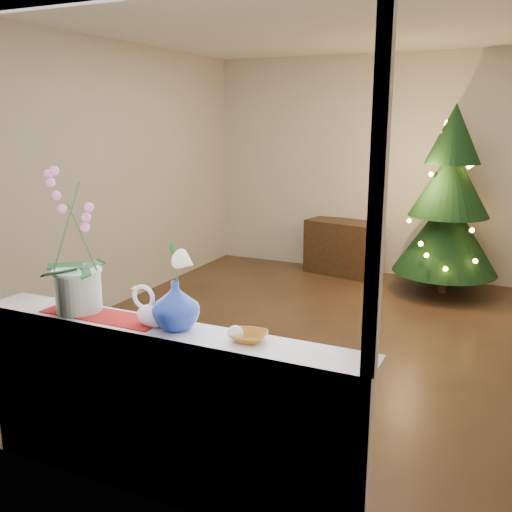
{
  "coord_description": "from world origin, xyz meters",
  "views": [
    {
      "loc": [
        1.58,
        -4.61,
        1.94
      ],
      "look_at": [
        0.07,
        -1.4,
        1.08
      ],
      "focal_mm": 40.0,
      "sensor_mm": 36.0,
      "label": 1
    }
  ],
  "objects_px": {
    "swan": "(152,307)",
    "paperweight": "(235,334)",
    "amber_dish": "(249,337)",
    "xmas_tree": "(449,201)",
    "side_table": "(343,247)",
    "blue_vase": "(176,302)",
    "orchid_pot": "(74,242)"
  },
  "relations": [
    {
      "from": "paperweight",
      "to": "amber_dish",
      "type": "height_order",
      "value": "paperweight"
    },
    {
      "from": "blue_vase",
      "to": "side_table",
      "type": "xyz_separation_m",
      "value": [
        -0.5,
        4.61,
        -0.72
      ]
    },
    {
      "from": "paperweight",
      "to": "swan",
      "type": "bearing_deg",
      "value": 179.75
    },
    {
      "from": "paperweight",
      "to": "side_table",
      "type": "height_order",
      "value": "paperweight"
    },
    {
      "from": "amber_dish",
      "to": "xmas_tree",
      "type": "xyz_separation_m",
      "value": [
        0.37,
        4.3,
        0.11
      ]
    },
    {
      "from": "orchid_pot",
      "to": "swan",
      "type": "xyz_separation_m",
      "value": [
        0.49,
        -0.02,
        -0.29
      ]
    },
    {
      "from": "swan",
      "to": "amber_dish",
      "type": "relative_size",
      "value": 1.6
    },
    {
      "from": "amber_dish",
      "to": "xmas_tree",
      "type": "relative_size",
      "value": 0.07
    },
    {
      "from": "orchid_pot",
      "to": "side_table",
      "type": "distance_m",
      "value": 4.71
    },
    {
      "from": "amber_dish",
      "to": "paperweight",
      "type": "bearing_deg",
      "value": -152.04
    },
    {
      "from": "swan",
      "to": "blue_vase",
      "type": "relative_size",
      "value": 0.83
    },
    {
      "from": "side_table",
      "to": "paperweight",
      "type": "bearing_deg",
      "value": -67.55
    },
    {
      "from": "blue_vase",
      "to": "amber_dish",
      "type": "relative_size",
      "value": 1.92
    },
    {
      "from": "paperweight",
      "to": "xmas_tree",
      "type": "height_order",
      "value": "xmas_tree"
    },
    {
      "from": "orchid_pot",
      "to": "amber_dish",
      "type": "height_order",
      "value": "orchid_pot"
    },
    {
      "from": "orchid_pot",
      "to": "paperweight",
      "type": "distance_m",
      "value": 1.02
    },
    {
      "from": "swan",
      "to": "paperweight",
      "type": "distance_m",
      "value": 0.47
    },
    {
      "from": "xmas_tree",
      "to": "orchid_pot",
      "type": "bearing_deg",
      "value": -107.88
    },
    {
      "from": "amber_dish",
      "to": "xmas_tree",
      "type": "height_order",
      "value": "xmas_tree"
    },
    {
      "from": "paperweight",
      "to": "amber_dish",
      "type": "xyz_separation_m",
      "value": [
        0.06,
        0.03,
        -0.02
      ]
    },
    {
      "from": "orchid_pot",
      "to": "swan",
      "type": "relative_size",
      "value": 3.29
    },
    {
      "from": "xmas_tree",
      "to": "side_table",
      "type": "bearing_deg",
      "value": 166.76
    },
    {
      "from": "xmas_tree",
      "to": "paperweight",
      "type": "bearing_deg",
      "value": -95.64
    },
    {
      "from": "orchid_pot",
      "to": "amber_dish",
      "type": "relative_size",
      "value": 5.26
    },
    {
      "from": "swan",
      "to": "xmas_tree",
      "type": "height_order",
      "value": "xmas_tree"
    },
    {
      "from": "side_table",
      "to": "xmas_tree",
      "type": "bearing_deg",
      "value": -1.15
    },
    {
      "from": "blue_vase",
      "to": "amber_dish",
      "type": "distance_m",
      "value": 0.42
    },
    {
      "from": "swan",
      "to": "side_table",
      "type": "xyz_separation_m",
      "value": [
        -0.38,
        4.63,
        -0.68
      ]
    },
    {
      "from": "orchid_pot",
      "to": "swan",
      "type": "bearing_deg",
      "value": -2.17
    },
    {
      "from": "swan",
      "to": "amber_dish",
      "type": "height_order",
      "value": "swan"
    },
    {
      "from": "amber_dish",
      "to": "side_table",
      "type": "distance_m",
      "value": 4.73
    },
    {
      "from": "blue_vase",
      "to": "amber_dish",
      "type": "height_order",
      "value": "blue_vase"
    }
  ]
}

